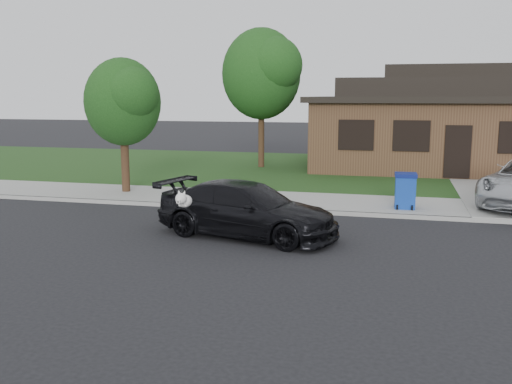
# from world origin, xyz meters

# --- Properties ---
(ground) EXTENTS (120.00, 120.00, 0.00)m
(ground) POSITION_xyz_m (0.00, 0.00, 0.00)
(ground) COLOR black
(ground) RESTS_ON ground
(sidewalk) EXTENTS (60.00, 3.00, 0.12)m
(sidewalk) POSITION_xyz_m (0.00, 5.00, 0.06)
(sidewalk) COLOR gray
(sidewalk) RESTS_ON ground
(curb) EXTENTS (60.00, 0.12, 0.12)m
(curb) POSITION_xyz_m (0.00, 3.50, 0.06)
(curb) COLOR gray
(curb) RESTS_ON ground
(lawn) EXTENTS (60.00, 13.00, 0.13)m
(lawn) POSITION_xyz_m (0.00, 13.00, 0.07)
(lawn) COLOR #193814
(lawn) RESTS_ON ground
(sedan) EXTENTS (4.93, 2.95, 1.34)m
(sedan) POSITION_xyz_m (-1.85, 0.45, 0.67)
(sedan) COLOR black
(sedan) RESTS_ON ground
(recycling_bin) EXTENTS (0.66, 0.69, 1.05)m
(recycling_bin) POSITION_xyz_m (1.96, 4.44, 0.65)
(recycling_bin) COLOR #0E369A
(recycling_bin) RESTS_ON sidewalk
(house) EXTENTS (12.60, 8.60, 4.65)m
(house) POSITION_xyz_m (4.00, 15.00, 2.13)
(house) COLOR #422B1C
(house) RESTS_ON ground
(tree_0) EXTENTS (3.78, 3.60, 6.34)m
(tree_0) POSITION_xyz_m (-4.34, 12.88, 4.48)
(tree_0) COLOR #332114
(tree_0) RESTS_ON ground
(tree_2) EXTENTS (2.73, 2.60, 4.59)m
(tree_2) POSITION_xyz_m (-7.38, 5.11, 3.27)
(tree_2) COLOR #332114
(tree_2) RESTS_ON ground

